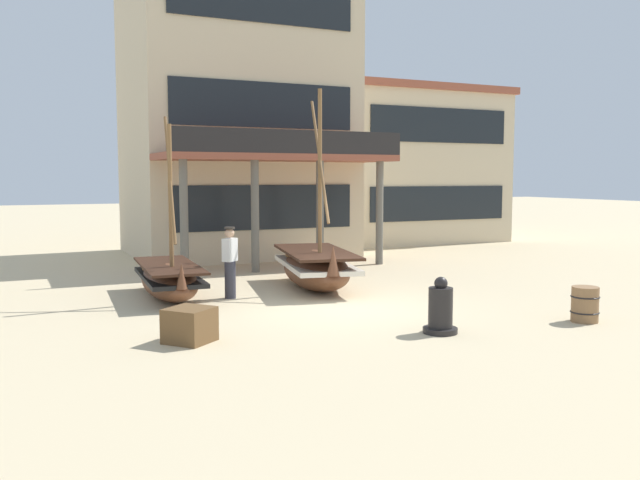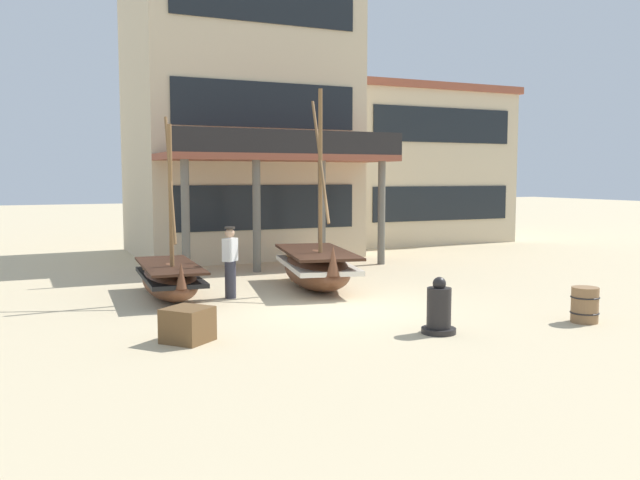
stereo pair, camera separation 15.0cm
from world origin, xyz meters
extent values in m
plane|color=#CCB78E|center=(0.00, 0.00, 0.00)|extent=(120.00, 120.00, 0.00)
ellipsoid|color=brown|center=(0.61, 2.54, 0.49)|extent=(2.29, 4.05, 0.98)
cube|color=silver|center=(0.61, 2.54, 0.61)|extent=(2.27, 3.90, 0.12)
cube|color=#351E13|center=(0.61, 2.54, 0.94)|extent=(2.32, 3.98, 0.07)
cone|color=brown|center=(0.22, 0.75, 0.93)|extent=(0.36, 0.36, 0.69)
cylinder|color=brown|center=(0.51, 2.08, 2.83)|extent=(0.10, 0.10, 4.29)
cylinder|color=brown|center=(0.51, 2.08, 3.26)|extent=(0.47, 1.85, 3.04)
cube|color=brown|center=(0.67, 2.82, 0.83)|extent=(1.44, 0.46, 0.06)
ellipsoid|color=brown|center=(-3.10, 2.76, 0.40)|extent=(1.44, 3.65, 0.81)
cube|color=black|center=(-3.10, 2.76, 0.50)|extent=(1.44, 3.51, 0.10)
cube|color=#351E13|center=(-3.10, 2.76, 0.77)|extent=(1.47, 3.58, 0.06)
cone|color=brown|center=(-3.21, 1.04, 0.77)|extent=(0.26, 0.26, 0.56)
cylinder|color=brown|center=(-3.13, 2.31, 2.30)|extent=(0.10, 0.10, 3.47)
cylinder|color=brown|center=(-3.13, 2.31, 2.80)|extent=(0.15, 1.14, 2.88)
cube|color=brown|center=(-3.08, 3.02, 0.69)|extent=(1.15, 0.24, 0.06)
cylinder|color=#33333D|center=(-1.81, 2.10, 0.44)|extent=(0.26, 0.26, 0.88)
cube|color=silver|center=(-1.81, 2.10, 1.15)|extent=(0.42, 0.40, 0.54)
sphere|color=tan|center=(-1.81, 2.10, 1.54)|extent=(0.22, 0.22, 0.22)
cylinder|color=#2D2823|center=(-1.81, 2.10, 1.66)|extent=(0.24, 0.24, 0.05)
cylinder|color=black|center=(0.58, -2.92, 0.05)|extent=(0.63, 0.63, 0.10)
cylinder|color=black|center=(0.58, -2.92, 0.47)|extent=(0.44, 0.44, 0.74)
sphere|color=black|center=(0.58, -2.92, 0.92)|extent=(0.24, 0.24, 0.24)
cylinder|color=olive|center=(3.72, -3.35, 0.35)|extent=(0.52, 0.52, 0.70)
torus|color=black|center=(3.72, -3.35, 0.50)|extent=(0.56, 0.56, 0.03)
torus|color=black|center=(3.72, -3.35, 0.20)|extent=(0.56, 0.56, 0.03)
cube|color=brown|center=(-3.74, -1.63, 0.30)|extent=(1.01, 1.01, 0.60)
cube|color=beige|center=(1.28, 11.02, 5.01)|extent=(7.48, 6.08, 10.02)
cube|color=black|center=(1.28, 7.95, 1.84)|extent=(6.28, 0.06, 1.47)
cube|color=black|center=(1.28, 7.95, 5.18)|extent=(6.28, 0.06, 1.47)
cube|color=brown|center=(1.28, 6.80, 3.44)|extent=(7.48, 2.36, 0.20)
cylinder|color=#666056|center=(-1.92, 5.97, 1.67)|extent=(0.24, 0.24, 3.34)
cylinder|color=#666056|center=(0.21, 5.97, 1.67)|extent=(0.24, 0.24, 3.34)
cylinder|color=#666056|center=(2.35, 5.97, 1.67)|extent=(0.24, 0.24, 3.34)
cylinder|color=#666056|center=(4.49, 5.97, 1.67)|extent=(0.24, 0.24, 3.34)
cube|color=black|center=(1.28, 5.67, 3.89)|extent=(7.48, 0.08, 0.70)
cube|color=beige|center=(9.72, 13.38, 3.18)|extent=(7.78, 6.57, 6.36)
cube|color=brown|center=(9.72, 13.38, 6.51)|extent=(8.09, 6.84, 0.30)
cube|color=black|center=(9.72, 10.06, 1.75)|extent=(6.53, 0.06, 1.40)
cube|color=black|center=(9.72, 10.06, 4.93)|extent=(6.53, 0.06, 1.40)
camera|label=1|loc=(-6.59, -12.94, 2.86)|focal=37.84mm
camera|label=2|loc=(-6.45, -13.00, 2.86)|focal=37.84mm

